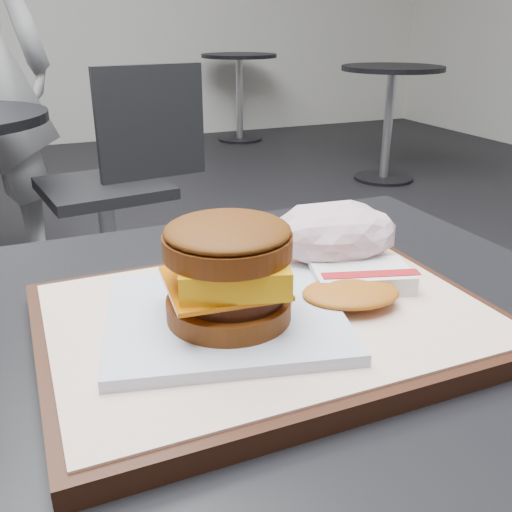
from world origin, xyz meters
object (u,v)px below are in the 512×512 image
Objects in this scene: serving_tray at (268,321)px; hash_brown at (357,284)px; breakfast_sandwich at (228,282)px; customer_table at (207,505)px; crumpled_wrapper at (335,233)px; neighbor_chair at (121,173)px.

hash_brown is at bearing -1.74° from serving_tray.
breakfast_sandwich is (-0.04, -0.01, 0.05)m from serving_tray.
customer_table is 6.00× the size of crumpled_wrapper.
customer_table is 0.30m from crumpled_wrapper.
hash_brown is at bearing -92.55° from neighbor_chair.
customer_table is 3.58× the size of breakfast_sandwich.
serving_tray is 1.69m from neighbor_chair.
serving_tray is at bearing -95.53° from neighbor_chair.
serving_tray is 1.70× the size of breakfast_sandwich.
serving_tray is 0.06m from breakfast_sandwich.
breakfast_sandwich reaches higher than customer_table.
breakfast_sandwich is 1.72× the size of hash_brown.
hash_brown is 0.08m from crumpled_wrapper.
neighbor_chair is (0.22, 1.65, -0.07)m from customer_table.
serving_tray is 2.92× the size of hash_brown.
breakfast_sandwich is at bearing -149.78° from crumpled_wrapper.
breakfast_sandwich is at bearing -96.86° from neighbor_chair.
neighbor_chair is (0.20, 1.67, -0.32)m from breakfast_sandwich.
crumpled_wrapper is at bearing 74.60° from hash_brown.
crumpled_wrapper is (0.15, 0.09, -0.01)m from breakfast_sandwich.
crumpled_wrapper is (0.17, 0.07, 0.23)m from customer_table.
serving_tray is 0.43× the size of neighbor_chair.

